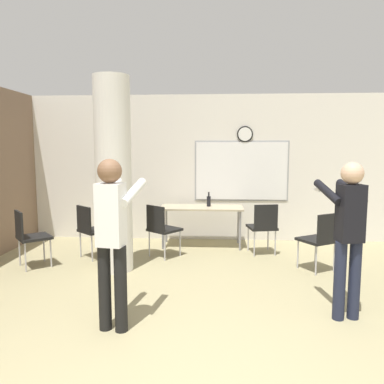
# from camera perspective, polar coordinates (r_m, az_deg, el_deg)

# --- Properties ---
(wall_back) EXTENTS (8.00, 0.15, 2.80)m
(wall_back) POSITION_cam_1_polar(r_m,az_deg,el_deg) (7.30, 2.63, 3.66)
(wall_back) COLOR silver
(wall_back) RESTS_ON ground_plane
(support_pillar) EXTENTS (0.52, 0.52, 2.80)m
(support_pillar) POSITION_cam_1_polar(r_m,az_deg,el_deg) (5.51, -11.89, 2.53)
(support_pillar) COLOR silver
(support_pillar) RESTS_ON ground_plane
(folding_table) EXTENTS (1.48, 0.62, 0.73)m
(folding_table) POSITION_cam_1_polar(r_m,az_deg,el_deg) (6.80, 1.50, -2.72)
(folding_table) COLOR tan
(folding_table) RESTS_ON ground_plane
(bottle_on_table) EXTENTS (0.07, 0.07, 0.26)m
(bottle_on_table) POSITION_cam_1_polar(r_m,az_deg,el_deg) (6.81, 2.56, -1.36)
(bottle_on_table) COLOR black
(bottle_on_table) RESTS_ON folding_table
(chair_table_left) EXTENTS (0.62, 0.62, 0.87)m
(chair_table_left) POSITION_cam_1_polar(r_m,az_deg,el_deg) (6.16, -4.67, -5.29)
(chair_table_left) COLOR black
(chair_table_left) RESTS_ON ground_plane
(chair_mid_room) EXTENTS (0.60, 0.60, 0.87)m
(chair_mid_room) POSITION_cam_1_polar(r_m,az_deg,el_deg) (5.75, 18.97, -6.51)
(chair_mid_room) COLOR black
(chair_mid_room) RESTS_ON ground_plane
(chair_table_right) EXTENTS (0.52, 0.52, 0.87)m
(chair_table_right) POSITION_cam_1_polar(r_m,az_deg,el_deg) (6.41, 10.79, -4.91)
(chair_table_right) COLOR black
(chair_table_right) RESTS_ON ground_plane
(chair_by_left_wall) EXTENTS (0.62, 0.62, 0.87)m
(chair_by_left_wall) POSITION_cam_1_polar(r_m,az_deg,el_deg) (6.13, -23.57, -5.90)
(chair_by_left_wall) COLOR black
(chair_by_left_wall) RESTS_ON ground_plane
(chair_near_pillar) EXTENTS (0.62, 0.62, 0.87)m
(chair_near_pillar) POSITION_cam_1_polar(r_m,az_deg,el_deg) (6.30, -15.06, -5.22)
(chair_near_pillar) COLOR black
(chair_near_pillar) RESTS_ON ground_plane
(person_playing_front) EXTENTS (0.45, 0.68, 1.69)m
(person_playing_front) POSITION_cam_1_polar(r_m,az_deg,el_deg) (3.71, -12.03, -5.80)
(person_playing_front) COLOR black
(person_playing_front) RESTS_ON ground_plane
(person_playing_side) EXTENTS (0.45, 0.64, 1.65)m
(person_playing_side) POSITION_cam_1_polar(r_m,az_deg,el_deg) (4.20, 22.71, -5.05)
(person_playing_side) COLOR #1E2338
(person_playing_side) RESTS_ON ground_plane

